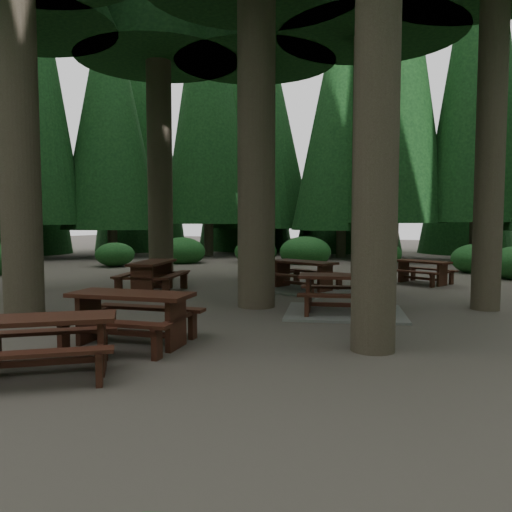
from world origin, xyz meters
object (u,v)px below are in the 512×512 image
at_px(picnic_table_c, 303,280).
at_px(picnic_table_d, 422,268).
at_px(picnic_table_a, 345,300).
at_px(picnic_table_f, 131,310).
at_px(picnic_table_e, 44,337).
at_px(picnic_table_b, 153,272).

distance_m(picnic_table_c, picnic_table_d, 4.07).
xyz_separation_m(picnic_table_a, picnic_table_c, (-1.95, 2.86, 0.00)).
bearing_deg(picnic_table_f, picnic_table_e, -98.93).
bearing_deg(picnic_table_c, picnic_table_f, -73.87).
distance_m(picnic_table_e, picnic_table_f, 1.69).
bearing_deg(picnic_table_b, picnic_table_a, -115.44).
bearing_deg(picnic_table_b, picnic_table_f, -162.75).
relative_size(picnic_table_a, picnic_table_f, 1.35).
relative_size(picnic_table_c, picnic_table_d, 1.45).
height_order(picnic_table_c, picnic_table_d, picnic_table_c).
relative_size(picnic_table_a, picnic_table_d, 1.42).
relative_size(picnic_table_b, picnic_table_f, 1.07).
height_order(picnic_table_b, picnic_table_c, picnic_table_b).
distance_m(picnic_table_b, picnic_table_c, 4.13).
bearing_deg(picnic_table_f, picnic_table_c, 77.28).
bearing_deg(picnic_table_e, picnic_table_b, 77.49).
height_order(picnic_table_b, picnic_table_f, picnic_table_b).
relative_size(picnic_table_c, picnic_table_f, 1.38).
xyz_separation_m(picnic_table_a, picnic_table_e, (-2.34, -5.65, 0.21)).
xyz_separation_m(picnic_table_b, picnic_table_d, (6.43, 4.90, -0.08)).
height_order(picnic_table_d, picnic_table_e, picnic_table_e).
xyz_separation_m(picnic_table_e, picnic_table_f, (-0.01, 1.69, 0.05)).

